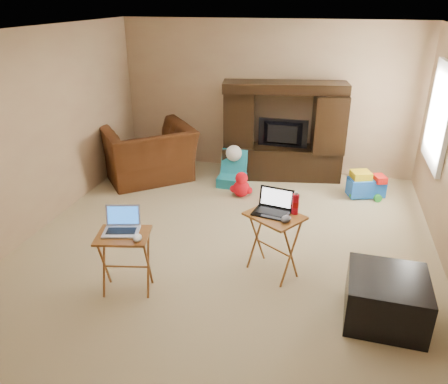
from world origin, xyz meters
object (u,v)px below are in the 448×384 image
(tray_table_right, at_px, (273,244))
(laptop_left, at_px, (120,222))
(water_bottle, at_px, (295,204))
(recliner, at_px, (148,153))
(ottoman, at_px, (386,299))
(mouse_right, at_px, (286,219))
(push_toy, at_px, (366,184))
(child_rocker, at_px, (232,169))
(entertainment_center, at_px, (283,132))
(tray_table_left, at_px, (126,263))
(television, at_px, (282,134))
(laptop_right, at_px, (272,203))
(plush_toy, at_px, (241,184))
(mouse_left, at_px, (137,238))

(tray_table_right, xyz_separation_m, laptop_left, (-1.44, -0.66, 0.43))
(water_bottle, bearing_deg, recliner, 140.69)
(ottoman, xyz_separation_m, mouse_right, (-1.02, 0.38, 0.52))
(push_toy, relative_size, mouse_right, 3.76)
(recliner, bearing_deg, tray_table_right, 97.40)
(child_rocker, distance_m, ottoman, 3.52)
(entertainment_center, height_order, tray_table_left, entertainment_center)
(push_toy, bearing_deg, water_bottle, -131.20)
(television, height_order, laptop_right, television)
(entertainment_center, bearing_deg, ottoman, -76.49)
(plush_toy, relative_size, tray_table_left, 0.60)
(push_toy, relative_size, laptop_right, 1.46)
(entertainment_center, distance_m, mouse_left, 3.71)
(plush_toy, xyz_separation_m, laptop_right, (0.72, -1.87, 0.64))
(child_rocker, height_order, mouse_left, mouse_left)
(recliner, distance_m, plush_toy, 1.69)
(push_toy, xyz_separation_m, ottoman, (0.05, -2.86, 0.03))
(child_rocker, xyz_separation_m, mouse_right, (1.13, -2.40, 0.47))
(plush_toy, bearing_deg, recliner, 169.02)
(push_toy, distance_m, laptop_right, 2.67)
(laptop_right, bearing_deg, mouse_right, -29.16)
(tray_table_left, bearing_deg, television, 59.54)
(tray_table_left, relative_size, mouse_left, 4.92)
(recliner, bearing_deg, child_rocker, 142.99)
(television, distance_m, push_toy, 1.54)
(plush_toy, bearing_deg, water_bottle, -62.15)
(tray_table_right, distance_m, mouse_left, 1.48)
(child_rocker, distance_m, laptop_left, 3.02)
(television, height_order, tray_table_left, television)
(television, xyz_separation_m, water_bottle, (0.48, -2.70, 0.07))
(television, bearing_deg, ottoman, 114.74)
(recliner, distance_m, child_rocker, 1.41)
(laptop_left, bearing_deg, ottoman, -11.18)
(laptop_left, distance_m, mouse_left, 0.26)
(child_rocker, bearing_deg, tray_table_right, -65.30)
(plush_toy, distance_m, laptop_right, 2.10)
(plush_toy, height_order, ottoman, ottoman)
(entertainment_center, height_order, mouse_right, entertainment_center)
(plush_toy, bearing_deg, entertainment_center, 63.03)
(television, bearing_deg, recliner, 16.45)
(child_rocker, xyz_separation_m, tray_table_left, (-0.41, -2.97, 0.05))
(child_rocker, height_order, push_toy, child_rocker)
(recliner, xyz_separation_m, laptop_right, (2.36, -2.19, 0.39))
(tray_table_right, relative_size, laptop_right, 1.91)
(mouse_left, xyz_separation_m, water_bottle, (1.42, 0.84, 0.13))
(push_toy, distance_m, tray_table_right, 2.60)
(mouse_left, bearing_deg, tray_table_left, 159.78)
(entertainment_center, distance_m, tray_table_left, 3.73)
(laptop_left, relative_size, mouse_left, 2.58)
(tray_table_left, relative_size, laptop_left, 1.91)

